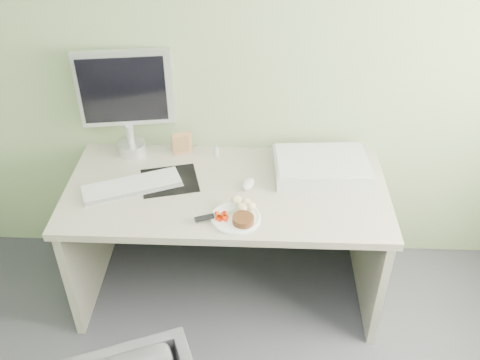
{
  "coord_description": "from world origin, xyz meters",
  "views": [
    {
      "loc": [
        0.15,
        -0.48,
        2.34
      ],
      "look_at": [
        0.07,
        1.5,
        0.87
      ],
      "focal_mm": 40.0,
      "sensor_mm": 36.0,
      "label": 1
    }
  ],
  "objects_px": {
    "desk": "(227,216)",
    "monitor": "(126,98)",
    "scanner": "(321,167)",
    "plate": "(236,218)"
  },
  "relations": [
    {
      "from": "plate",
      "to": "monitor",
      "type": "relative_size",
      "value": 0.4
    },
    {
      "from": "desk",
      "to": "scanner",
      "type": "bearing_deg",
      "value": 17.53
    },
    {
      "from": "desk",
      "to": "plate",
      "type": "distance_m",
      "value": 0.3
    },
    {
      "from": "desk",
      "to": "monitor",
      "type": "distance_m",
      "value": 0.8
    },
    {
      "from": "desk",
      "to": "scanner",
      "type": "height_order",
      "value": "scanner"
    },
    {
      "from": "plate",
      "to": "scanner",
      "type": "distance_m",
      "value": 0.57
    },
    {
      "from": "plate",
      "to": "scanner",
      "type": "xyz_separation_m",
      "value": [
        0.42,
        0.38,
        0.03
      ]
    },
    {
      "from": "desk",
      "to": "plate",
      "type": "height_order",
      "value": "plate"
    },
    {
      "from": "desk",
      "to": "monitor",
      "type": "relative_size",
      "value": 2.78
    },
    {
      "from": "desk",
      "to": "monitor",
      "type": "height_order",
      "value": "monitor"
    }
  ]
}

